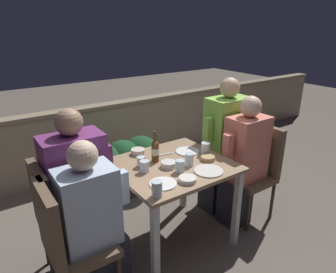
% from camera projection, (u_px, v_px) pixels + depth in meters
% --- Properties ---
extents(ground_plane, '(16.00, 16.00, 0.00)m').
position_uv_depth(ground_plane, '(172.00, 239.00, 2.72)').
color(ground_plane, '#665B51').
extents(parapet_wall, '(9.00, 0.18, 0.88)m').
position_uv_depth(parapet_wall, '(96.00, 138.00, 3.87)').
color(parapet_wall, gray).
rests_on(parapet_wall, ground_plane).
extents(dining_table, '(0.91, 0.83, 0.76)m').
position_uv_depth(dining_table, '(172.00, 175.00, 2.49)').
color(dining_table, '#937556').
rests_on(dining_table, ground_plane).
extents(planter_hedge, '(0.85, 0.47, 0.62)m').
position_uv_depth(planter_hedge, '(124.00, 164.00, 3.38)').
color(planter_hedge, brown).
rests_on(planter_hedge, ground_plane).
extents(chair_left_near, '(0.42, 0.41, 0.94)m').
position_uv_depth(chair_left_near, '(65.00, 238.00, 1.91)').
color(chair_left_near, brown).
rests_on(chair_left_near, ground_plane).
extents(person_blue_shirt, '(0.47, 0.26, 1.18)m').
position_uv_depth(person_blue_shirt, '(95.00, 221.00, 2.00)').
color(person_blue_shirt, '#282833').
rests_on(person_blue_shirt, ground_plane).
extents(chair_left_far, '(0.42, 0.41, 0.94)m').
position_uv_depth(chair_left_far, '(56.00, 213.00, 2.16)').
color(chair_left_far, brown).
rests_on(chair_left_far, ground_plane).
extents(person_purple_stripe, '(0.50, 0.26, 1.31)m').
position_uv_depth(person_purple_stripe, '(82.00, 193.00, 2.23)').
color(person_purple_stripe, '#282833').
rests_on(person_purple_stripe, ground_plane).
extents(chair_right_near, '(0.42, 0.41, 0.94)m').
position_uv_depth(chair_right_near, '(256.00, 164.00, 2.92)').
color(chair_right_near, brown).
rests_on(chair_right_near, ground_plane).
extents(person_coral_top, '(0.47, 0.26, 1.25)m').
position_uv_depth(person_coral_top, '(243.00, 162.00, 2.78)').
color(person_coral_top, '#282833').
rests_on(person_coral_top, ground_plane).
extents(chair_right_far, '(0.42, 0.41, 0.94)m').
position_uv_depth(chair_right_far, '(236.00, 153.00, 3.15)').
color(chair_right_far, brown).
rests_on(chair_right_far, ground_plane).
extents(person_green_blouse, '(0.49, 0.26, 1.37)m').
position_uv_depth(person_green_blouse, '(224.00, 146.00, 3.00)').
color(person_green_blouse, '#282833').
rests_on(person_green_blouse, ground_plane).
extents(beer_bottle, '(0.07, 0.07, 0.26)m').
position_uv_depth(beer_bottle, '(155.00, 150.00, 2.46)').
color(beer_bottle, brown).
rests_on(beer_bottle, dining_table).
extents(plate_0, '(0.20, 0.20, 0.01)m').
position_uv_depth(plate_0, '(163.00, 184.00, 2.14)').
color(plate_0, white).
rests_on(plate_0, dining_table).
extents(plate_1, '(0.23, 0.23, 0.01)m').
position_uv_depth(plate_1, '(209.00, 171.00, 2.32)').
color(plate_1, silver).
rests_on(plate_1, dining_table).
extents(plate_2, '(0.21, 0.21, 0.01)m').
position_uv_depth(plate_2, '(187.00, 151.00, 2.68)').
color(plate_2, white).
rests_on(plate_2, dining_table).
extents(bowl_0, '(0.12, 0.12, 0.05)m').
position_uv_depth(bowl_0, '(138.00, 151.00, 2.63)').
color(bowl_0, beige).
rests_on(bowl_0, dining_table).
extents(bowl_1, '(0.12, 0.12, 0.05)m').
position_uv_depth(bowl_1, '(169.00, 164.00, 2.39)').
color(bowl_1, beige).
rests_on(bowl_1, dining_table).
extents(bowl_2, '(0.12, 0.12, 0.04)m').
position_uv_depth(bowl_2, '(208.00, 158.00, 2.51)').
color(bowl_2, tan).
rests_on(bowl_2, dining_table).
extents(bowl_3, '(0.13, 0.13, 0.03)m').
position_uv_depth(bowl_3, '(188.00, 179.00, 2.17)').
color(bowl_3, silver).
rests_on(bowl_3, dining_table).
extents(glass_cup_0, '(0.07, 0.07, 0.09)m').
position_uv_depth(glass_cup_0, '(145.00, 166.00, 2.31)').
color(glass_cup_0, silver).
rests_on(glass_cup_0, dining_table).
extents(glass_cup_1, '(0.07, 0.07, 0.10)m').
position_uv_depth(glass_cup_1, '(189.00, 160.00, 2.40)').
color(glass_cup_1, silver).
rests_on(glass_cup_1, dining_table).
extents(glass_cup_2, '(0.07, 0.07, 0.10)m').
position_uv_depth(glass_cup_2, '(180.00, 166.00, 2.31)').
color(glass_cup_2, silver).
rests_on(glass_cup_2, dining_table).
extents(glass_cup_3, '(0.08, 0.08, 0.11)m').
position_uv_depth(glass_cup_3, '(206.00, 149.00, 2.61)').
color(glass_cup_3, silver).
rests_on(glass_cup_3, dining_table).
extents(glass_cup_4, '(0.07, 0.07, 0.08)m').
position_uv_depth(glass_cup_4, '(141.00, 162.00, 2.39)').
color(glass_cup_4, silver).
rests_on(glass_cup_4, dining_table).
extents(glass_cup_5, '(0.07, 0.07, 0.11)m').
position_uv_depth(glass_cup_5, '(157.00, 189.00, 1.97)').
color(glass_cup_5, silver).
rests_on(glass_cup_5, dining_table).
extents(fork_0, '(0.17, 0.06, 0.01)m').
position_uv_depth(fork_0, '(164.00, 154.00, 2.62)').
color(fork_0, silver).
rests_on(fork_0, dining_table).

